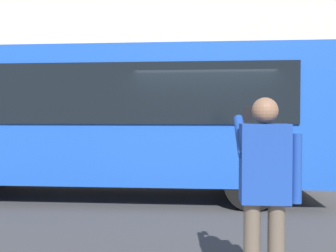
# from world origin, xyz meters

# --- Properties ---
(ground_plane) EXTENTS (60.00, 60.00, 0.00)m
(ground_plane) POSITION_xyz_m (0.00, 0.00, 0.00)
(ground_plane) COLOR #38383A
(building_facade_far) EXTENTS (28.00, 1.55, 12.00)m
(building_facade_far) POSITION_xyz_m (-0.02, -6.80, 5.99)
(building_facade_far) COLOR beige
(building_facade_far) RESTS_ON ground_plane
(red_bus) EXTENTS (9.05, 2.54, 3.08)m
(red_bus) POSITION_xyz_m (2.19, -0.41, 1.68)
(red_bus) COLOR #1947AD
(red_bus) RESTS_ON ground_plane
(pedestrian_photographer) EXTENTS (0.53, 0.52, 1.70)m
(pedestrian_photographer) POSITION_xyz_m (-0.45, 4.30, 1.14)
(pedestrian_photographer) COLOR #4C4238
(pedestrian_photographer) RESTS_ON sidewalk_curb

